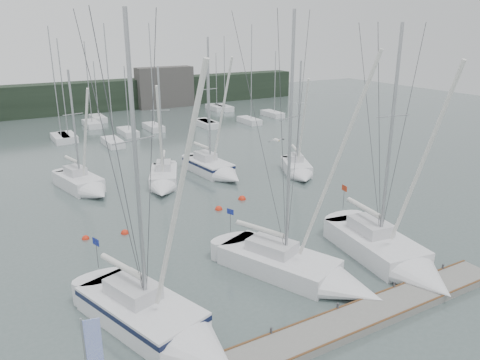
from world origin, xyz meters
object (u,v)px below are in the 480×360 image
object	(u,v)px
sailboat_mid_e	(299,171)
buoy_d	(219,210)
sailboat_mid_d	(216,170)
sailboat_near_right	(396,259)
buoy_c	(86,239)
buoy_b	(242,199)
sailboat_near_left	(165,326)
buoy_a	(125,233)
sailboat_near_center	(311,274)
dock_banner	(92,360)
sailboat_mid_c	(163,181)
sailboat_mid_b	(86,186)

from	to	relation	value
sailboat_mid_e	buoy_d	distance (m)	11.45
sailboat_mid_d	sailboat_mid_e	world-z (taller)	sailboat_mid_d
sailboat_near_right	buoy_c	size ratio (longest dim) A/B	30.32
sailboat_mid_d	buoy_b	xyz separation A→B (m)	(-1.09, -6.85, -0.62)
sailboat_near_left	buoy_a	world-z (taller)	sailboat_near_left
sailboat_near_center	dock_banner	xyz separation A→B (m)	(-12.93, -4.07, 2.33)
sailboat_mid_c	sailboat_mid_b	bearing A→B (deg)	-175.54
sailboat_near_right	dock_banner	world-z (taller)	sailboat_near_right
sailboat_mid_c	sailboat_mid_e	world-z (taller)	sailboat_mid_e
sailboat_mid_b	sailboat_mid_c	world-z (taller)	sailboat_mid_c
sailboat_mid_c	sailboat_mid_e	size ratio (longest dim) A/B	0.98
sailboat_mid_c	buoy_d	distance (m)	7.48
buoy_b	buoy_d	distance (m)	2.95
sailboat_mid_e	buoy_c	size ratio (longest dim) A/B	23.06
sailboat_mid_d	sailboat_near_left	bearing A→B (deg)	-128.53
sailboat_mid_d	buoy_b	world-z (taller)	sailboat_mid_d
sailboat_mid_d	buoy_a	xyz separation A→B (m)	(-11.64, -8.56, -0.62)
buoy_c	buoy_d	world-z (taller)	buoy_d
sailboat_mid_c	sailboat_mid_e	distance (m)	13.05
sailboat_mid_d	sailboat_near_center	bearing A→B (deg)	-108.15
sailboat_mid_e	dock_banner	world-z (taller)	sailboat_mid_e
sailboat_near_left	sailboat_near_right	xyz separation A→B (m)	(14.43, -0.67, -0.03)
buoy_b	sailboat_mid_e	bearing A→B (deg)	19.33
buoy_c	dock_banner	xyz separation A→B (m)	(-3.14, -16.31, 2.88)
sailboat_near_center	sailboat_mid_b	size ratio (longest dim) A/B	1.40
sailboat_near_right	sailboat_mid_d	distance (m)	21.60
buoy_b	buoy_c	distance (m)	13.20
sailboat_near_right	sailboat_mid_d	world-z (taller)	sailboat_near_right
buoy_b	sailboat_mid_c	bearing A→B (deg)	126.61
sailboat_mid_b	sailboat_mid_c	size ratio (longest dim) A/B	0.99
sailboat_near_left	dock_banner	xyz separation A→B (m)	(-3.94, -3.48, 2.23)
buoy_c	buoy_d	size ratio (longest dim) A/B	0.84
dock_banner	buoy_d	size ratio (longest dim) A/B	6.99
sailboat_mid_d	buoy_c	bearing A→B (deg)	-156.21
sailboat_near_right	buoy_c	xyz separation A→B (m)	(-15.23, 13.49, -0.61)
buoy_b	sailboat_mid_d	bearing A→B (deg)	80.93
sailboat_near_left	buoy_a	distance (m)	12.50
sailboat_mid_d	buoy_c	xyz separation A→B (m)	(-14.23, -8.09, -0.62)
sailboat_mid_b	buoy_a	size ratio (longest dim) A/B	20.26
buoy_a	buoy_d	xyz separation A→B (m)	(7.79, 0.67, 0.00)
sailboat_near_left	sailboat_mid_d	bearing A→B (deg)	39.13
buoy_a	dock_banner	size ratio (longest dim) A/B	0.13
sailboat_mid_c	dock_banner	world-z (taller)	sailboat_mid_c
sailboat_near_left	sailboat_mid_e	bearing A→B (deg)	21.51
sailboat_near_left	buoy_b	size ratio (longest dim) A/B	24.26
sailboat_near_center	sailboat_near_right	xyz separation A→B (m)	(5.44, -1.25, 0.06)
sailboat_near_right	sailboat_mid_b	bearing A→B (deg)	127.12
sailboat_mid_d	buoy_d	xyz separation A→B (m)	(-3.85, -7.89, -0.62)
sailboat_mid_c	dock_banner	distance (m)	26.55
dock_banner	sailboat_near_right	bearing A→B (deg)	19.58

